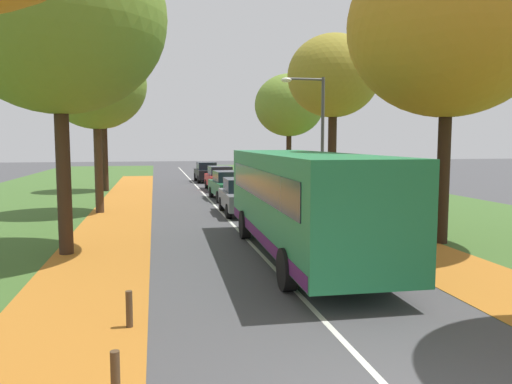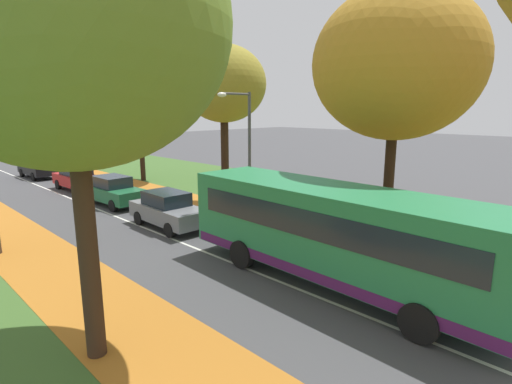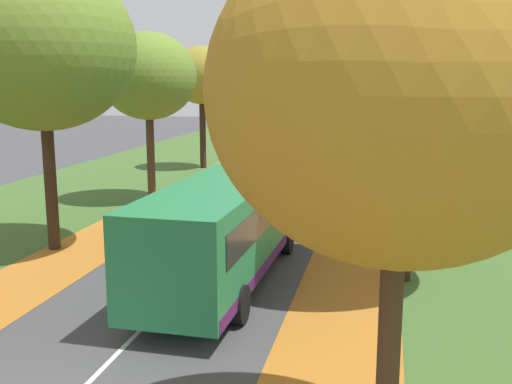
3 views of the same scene
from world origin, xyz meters
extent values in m
cube|color=#3D6028|center=(-9.20, 20.00, 0.00)|extent=(12.00, 90.00, 0.01)
cube|color=#B26B23|center=(-4.60, 14.00, 0.01)|extent=(2.80, 60.00, 0.00)
cube|color=#3D6028|center=(9.20, 20.00, 0.00)|extent=(12.00, 90.00, 0.01)
cube|color=#B26B23|center=(4.60, 14.00, 0.01)|extent=(2.80, 60.00, 0.00)
cube|color=silver|center=(0.00, 20.00, 0.00)|extent=(0.12, 80.00, 0.01)
cylinder|color=#382619|center=(-5.62, 10.31, 2.27)|extent=(0.41, 0.41, 4.55)
ellipsoid|color=olive|center=(-5.62, 10.31, 6.84)|extent=(6.12, 6.12, 5.51)
cylinder|color=#422D1E|center=(-5.56, 19.05, 2.11)|extent=(0.38, 0.38, 4.21)
ellipsoid|color=olive|center=(-5.56, 19.05, 5.92)|extent=(4.55, 4.55, 4.09)
cylinder|color=black|center=(-6.27, 29.64, 2.24)|extent=(0.40, 0.40, 4.47)
ellipsoid|color=olive|center=(-6.27, 29.64, 6.00)|extent=(4.09, 4.09, 3.68)
cylinder|color=black|center=(6.11, 9.56, 2.27)|extent=(0.41, 0.41, 4.55)
ellipsoid|color=#AD7A23|center=(6.11, 9.56, 6.92)|extent=(6.34, 6.34, 5.70)
cylinder|color=black|center=(5.86, 19.22, 2.43)|extent=(0.44, 0.44, 4.87)
ellipsoid|color=olive|center=(5.86, 19.22, 6.60)|extent=(4.61, 4.61, 4.15)
cylinder|color=black|center=(6.26, 29.04, 2.02)|extent=(0.36, 0.36, 4.03)
ellipsoid|color=olive|center=(6.26, 29.04, 5.83)|extent=(4.81, 4.81, 4.33)
cylinder|color=#4C3823|center=(-3.56, 1.29, 0.34)|extent=(0.12, 0.12, 0.69)
cylinder|color=#4C3823|center=(-3.52, 3.91, 0.33)|extent=(0.12, 0.12, 0.67)
cylinder|color=#47474C|center=(4.00, 15.34, 3.00)|extent=(0.14, 0.14, 6.00)
cylinder|color=#47474C|center=(3.20, 15.34, 5.90)|extent=(1.60, 0.10, 0.10)
ellipsoid|color=silver|center=(2.40, 15.34, 5.85)|extent=(0.44, 0.28, 0.20)
cube|color=#237A47|center=(1.08, 8.70, 1.73)|extent=(2.75, 10.46, 2.50)
cube|color=#19232D|center=(0.96, 3.56, 2.08)|extent=(2.30, 0.15, 1.30)
cube|color=#19232D|center=(1.08, 8.70, 2.13)|extent=(2.76, 9.21, 0.80)
cube|color=#4C1951|center=(1.08, 8.70, 0.66)|extent=(2.76, 10.25, 0.32)
cylinder|color=black|center=(2.19, 5.45, 0.48)|extent=(0.32, 0.97, 0.96)
cylinder|color=black|center=(-0.18, 5.51, 0.48)|extent=(0.32, 0.97, 0.96)
cylinder|color=black|center=(2.34, 11.53, 0.48)|extent=(0.32, 0.97, 0.96)
cylinder|color=black|center=(-0.04, 11.59, 0.48)|extent=(0.32, 0.97, 0.96)
cube|color=slate|center=(0.86, 17.36, 0.67)|extent=(1.78, 4.23, 0.70)
cube|color=#19232D|center=(0.86, 17.51, 1.32)|extent=(1.48, 2.04, 0.60)
cylinder|color=black|center=(1.62, 16.05, 0.32)|extent=(0.23, 0.64, 0.64)
cylinder|color=black|center=(0.05, 16.08, 0.32)|extent=(0.23, 0.64, 0.64)
cylinder|color=black|center=(1.67, 18.65, 0.32)|extent=(0.23, 0.64, 0.64)
cylinder|color=black|center=(0.10, 18.68, 0.32)|extent=(0.23, 0.64, 0.64)
cube|color=#1E6038|center=(1.08, 23.14, 0.67)|extent=(1.89, 4.27, 0.70)
cube|color=#19232D|center=(1.08, 23.29, 1.32)|extent=(1.54, 2.08, 0.60)
cylinder|color=black|center=(1.92, 21.88, 0.32)|extent=(0.25, 0.65, 0.64)
cylinder|color=black|center=(0.36, 21.81, 0.32)|extent=(0.25, 0.65, 0.64)
cylinder|color=black|center=(1.81, 24.48, 0.32)|extent=(0.25, 0.65, 0.64)
cylinder|color=black|center=(0.24, 24.41, 0.32)|extent=(0.25, 0.65, 0.64)
cube|color=#B21919|center=(1.36, 28.80, 0.67)|extent=(1.77, 4.23, 0.70)
cube|color=#19232D|center=(1.36, 28.95, 1.32)|extent=(1.48, 2.04, 0.60)
cylinder|color=black|center=(2.16, 27.51, 0.32)|extent=(0.23, 0.64, 0.64)
cylinder|color=black|center=(0.60, 27.49, 0.32)|extent=(0.23, 0.64, 0.64)
cylinder|color=black|center=(2.12, 30.12, 0.32)|extent=(0.23, 0.64, 0.64)
cylinder|color=black|center=(0.55, 30.09, 0.32)|extent=(0.23, 0.64, 0.64)
cube|color=black|center=(1.16, 35.97, 0.67)|extent=(1.79, 4.24, 0.70)
cube|color=#19232D|center=(1.16, 36.12, 1.32)|extent=(1.49, 2.05, 0.60)
cylinder|color=black|center=(1.97, 34.69, 0.32)|extent=(0.23, 0.64, 0.64)
cylinder|color=black|center=(0.41, 34.65, 0.32)|extent=(0.23, 0.64, 0.64)
cylinder|color=black|center=(1.91, 37.29, 0.32)|extent=(0.23, 0.64, 0.64)
cylinder|color=black|center=(0.35, 37.26, 0.32)|extent=(0.23, 0.64, 0.64)
camera|label=1|loc=(-3.02, -4.98, 3.31)|focal=35.00mm
camera|label=2|loc=(-8.74, 2.32, 5.29)|focal=28.00mm
camera|label=3|loc=(5.47, -7.73, 5.82)|focal=42.00mm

